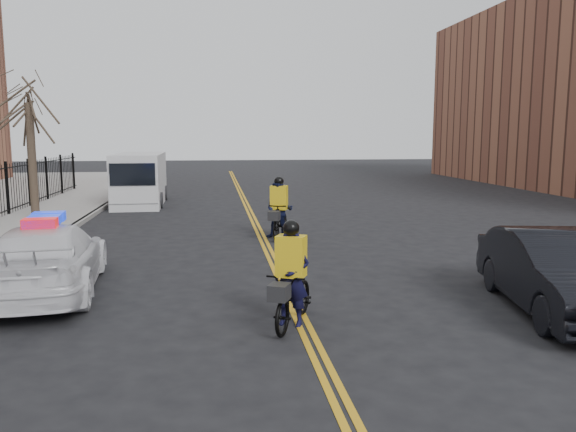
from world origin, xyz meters
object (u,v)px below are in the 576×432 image
Objects in this scene: cargo_van at (140,180)px; cyclist_far at (279,214)px; police_cruiser at (47,258)px; cyclist_near at (291,289)px; dark_sedan at (556,273)px.

cargo_van reaches higher than cyclist_far.
cargo_van reaches higher than police_cruiser.
cargo_van is 17.26m from cyclist_near.
cyclist_far is at bearing -139.81° from police_cruiser.
police_cruiser is 7.36m from cyclist_far.
cyclist_near is (4.42, -2.45, -0.09)m from police_cruiser.
dark_sedan is 2.30× the size of cyclist_near.
cyclist_near reaches higher than police_cruiser.
cyclist_near is (4.45, -16.67, -0.50)m from cargo_van.
police_cruiser is 1.15× the size of dark_sedan.
cargo_van is 2.86× the size of cyclist_far.
cyclist_near reaches higher than dark_sedan.
cyclist_far is at bearing 126.75° from dark_sedan.
police_cruiser is 9.36m from dark_sedan.
cyclist_far is at bearing 109.62° from cyclist_near.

